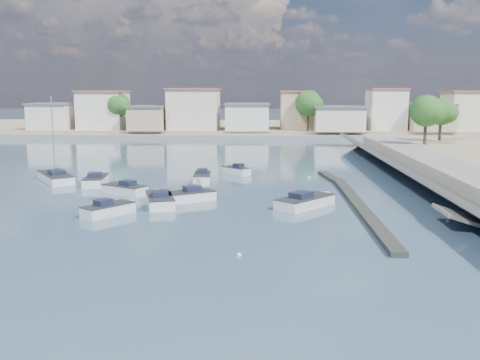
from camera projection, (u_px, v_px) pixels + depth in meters
The scene contains 16 objects.
ground at pixel (269, 160), 72.72m from camera, with size 400.00×400.00×0.00m, color #344F68.
breakwater at pixel (353, 199), 45.48m from camera, with size 2.00×31.02×0.35m.
far_shore_land at pixel (267, 128), 123.83m from camera, with size 160.00×40.00×1.40m, color gray.
far_shore_quay at pixel (267, 137), 103.19m from camera, with size 160.00×2.50×0.80m, color slate.
far_town at pixel (320, 112), 107.80m from camera, with size 113.01×12.80×8.35m.
shore_trees at pixel (313, 107), 99.01m from camera, with size 74.56×38.32×7.92m.
motorboat_a at pixel (159, 200), 44.21m from camera, with size 3.38×5.82×1.48m.
motorboat_b at pixel (111, 210), 40.56m from camera, with size 3.74×4.17×1.48m.
motorboat_c at pixel (123, 190), 48.73m from camera, with size 4.60×3.63×1.48m.
motorboat_d at pixel (185, 197), 45.37m from camera, with size 4.95×4.02×1.48m.
motorboat_e at pixel (97, 180), 53.74m from camera, with size 2.43×5.39×1.48m.
motorboat_f at pixel (235, 171), 60.01m from camera, with size 3.43×3.37×1.48m.
motorboat_g at pixel (202, 178), 54.94m from camera, with size 1.98×4.93×1.48m.
motorboat_h at pixel (307, 202), 43.52m from camera, with size 5.23×5.52×1.48m.
sailboat at pixel (55, 177), 55.64m from camera, with size 5.74×6.83×9.00m.
mooring_buoys at pixel (309, 190), 50.30m from camera, with size 18.05×38.39×0.32m.
Camera 1 is at (-0.71, -32.27, 9.36)m, focal length 40.00 mm.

